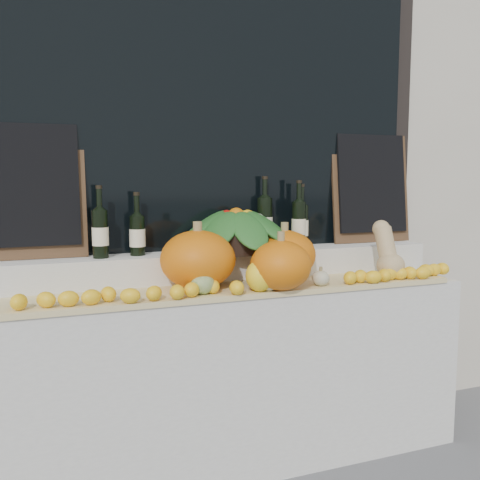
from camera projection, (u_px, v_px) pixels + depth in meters
name	position (u px, v px, depth m)	size (l,w,h in m)	color
storefront_facade	(192.00, 34.00, 3.12)	(7.00, 0.94, 4.50)	beige
display_sill	(235.00, 374.00, 2.66)	(2.30, 0.55, 0.88)	silver
rear_tier	(224.00, 266.00, 2.74)	(2.30, 0.25, 0.16)	silver
straw_bedding	(244.00, 289.00, 2.50)	(2.10, 0.32, 0.03)	tan
pumpkin_left	(198.00, 259.00, 2.45)	(0.35, 0.35, 0.27)	orange
pumpkin_right	(284.00, 255.00, 2.68)	(0.32, 0.32, 0.25)	orange
pumpkin_center	(281.00, 265.00, 2.41)	(0.28, 0.28, 0.23)	orange
butternut_squash	(388.00, 253.00, 2.72)	(0.14, 0.21, 0.29)	tan
decorative_gourds	(260.00, 279.00, 2.40)	(0.67, 0.15, 0.16)	#30651E
lemon_heap	(253.00, 285.00, 2.39)	(2.20, 0.16, 0.06)	yellow
produce_bowl	(236.00, 230.00, 2.73)	(0.65, 0.65, 0.23)	black
wine_bottle_far_left	(100.00, 233.00, 2.48)	(0.08, 0.08, 0.34)	black
wine_bottle_near_left	(137.00, 235.00, 2.57)	(0.08, 0.08, 0.30)	black
wine_bottle_tall	(265.00, 222.00, 2.84)	(0.08, 0.08, 0.38)	black
wine_bottle_near_right	(299.00, 224.00, 2.85)	(0.08, 0.08, 0.36)	black
wine_bottle_far_right	(301.00, 225.00, 2.88)	(0.08, 0.08, 0.34)	black
chalkboard_left	(29.00, 189.00, 2.43)	(0.50, 0.10, 0.62)	#4C331E
chalkboard_right	(371.00, 186.00, 3.08)	(0.50, 0.10, 0.62)	#4C331E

